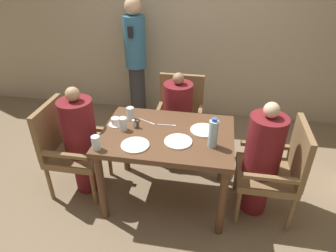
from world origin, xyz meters
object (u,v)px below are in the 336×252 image
object	(u,v)px
diner_in_far_chair	(178,117)
water_bottle	(213,133)
glass_tall_far	(96,143)
chair_right_side	(277,167)
plate_main_right	(203,130)
glass_tall_near	(130,113)
plate_main_left	(178,141)
teacup_with_saucer	(116,122)
glass_tall_mid	(123,124)
chair_far_side	(180,114)
diner_in_right_chair	(262,159)
diner_in_left_chair	(81,140)
chair_left_side	(68,145)
plate_dessert_center	(135,145)
standing_host	(136,58)

from	to	relation	value
diner_in_far_chair	water_bottle	bearing A→B (deg)	-63.30
water_bottle	glass_tall_far	world-z (taller)	water_bottle
chair_right_side	plate_main_right	xyz separation A→B (m)	(-0.68, 0.10, 0.26)
glass_tall_near	glass_tall_far	size ratio (longest dim) A/B	1.00
diner_in_far_chair	chair_right_side	size ratio (longest dim) A/B	1.14
plate_main_left	water_bottle	distance (m)	0.31
teacup_with_saucer	glass_tall_mid	size ratio (longest dim) A/B	1.11
chair_far_side	diner_in_far_chair	bearing A→B (deg)	-90.00
diner_in_far_chair	teacup_with_saucer	xyz separation A→B (m)	(-0.50, -0.62, 0.24)
diner_in_right_chair	chair_far_side	bearing A→B (deg)	135.96
diner_in_right_chair	teacup_with_saucer	xyz separation A→B (m)	(-1.36, 0.06, 0.21)
diner_in_left_chair	chair_right_side	xyz separation A→B (m)	(1.86, 0.00, -0.08)
water_bottle	diner_in_right_chair	bearing A→B (deg)	16.34
chair_left_side	teacup_with_saucer	bearing A→B (deg)	7.08
diner_in_far_chair	water_bottle	distance (m)	0.97
plate_main_right	glass_tall_far	bearing A→B (deg)	-152.71
chair_left_side	plate_dessert_center	bearing A→B (deg)	-17.33
chair_left_side	teacup_with_saucer	distance (m)	0.58
diner_in_far_chair	diner_in_right_chair	xyz separation A→B (m)	(0.85, -0.68, 0.03)
chair_left_side	plate_main_right	xyz separation A→B (m)	(1.32, 0.10, 0.26)
chair_far_side	glass_tall_mid	distance (m)	0.98
plate_main_right	glass_tall_near	size ratio (longest dim) A/B	1.96
plate_main_right	diner_in_far_chair	bearing A→B (deg)	118.65
diner_in_right_chair	plate_main_left	xyz separation A→B (m)	(-0.74, -0.12, 0.19)
plate_main_left	plate_main_right	bearing A→B (deg)	47.52
diner_in_right_chair	plate_main_left	size ratio (longest dim) A/B	4.77
plate_main_left	plate_dessert_center	world-z (taller)	same
teacup_with_saucer	glass_tall_far	size ratio (longest dim) A/B	1.11
glass_tall_mid	standing_host	bearing A→B (deg)	101.02
standing_host	glass_tall_mid	xyz separation A→B (m)	(0.31, -1.59, -0.07)
chair_left_side	plate_dessert_center	size ratio (longest dim) A/B	3.94
chair_far_side	teacup_with_saucer	bearing A→B (deg)	-123.36
plate_main_right	diner_in_left_chair	bearing A→B (deg)	-175.31
chair_far_side	teacup_with_saucer	size ratio (longest dim) A/B	6.96
diner_in_right_chair	glass_tall_near	world-z (taller)	diner_in_right_chair
plate_main_left	plate_main_right	world-z (taller)	same
plate_main_right	plate_dessert_center	distance (m)	0.65
glass_tall_near	diner_in_left_chair	bearing A→B (deg)	-157.52
chair_left_side	chair_right_side	bearing A→B (deg)	0.00
plate_main_left	glass_tall_mid	size ratio (longest dim) A/B	1.96
chair_right_side	standing_host	bearing A→B (deg)	137.35
plate_dessert_center	glass_tall_far	distance (m)	0.32
plate_main_right	glass_tall_mid	distance (m)	0.73
glass_tall_near	glass_tall_mid	world-z (taller)	same
diner_in_left_chair	chair_right_side	size ratio (longest dim) A/B	1.21
chair_left_side	plate_dessert_center	xyz separation A→B (m)	(0.77, -0.24, 0.26)
chair_left_side	chair_far_side	distance (m)	1.30
diner_in_far_chair	glass_tall_mid	world-z (taller)	diner_in_far_chair
chair_far_side	diner_in_far_chair	distance (m)	0.15
chair_left_side	diner_in_far_chair	world-z (taller)	diner_in_far_chair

